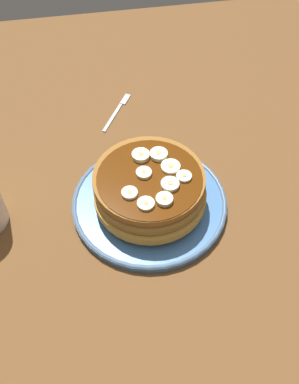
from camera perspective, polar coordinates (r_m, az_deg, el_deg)
name	(u,v)px	position (r cm, az deg, el deg)	size (l,w,h in cm)	color
ground_plane	(150,210)	(77.80, 0.00, -2.41)	(140.00, 140.00, 3.00)	brown
plate	(150,202)	(75.95, 0.00, -1.38)	(27.87, 27.87, 1.50)	#3F72B2
pancake_stack	(150,190)	(73.02, 0.00, 0.27)	(20.54, 19.84, 6.36)	#BB8133
banana_slice_0	(144,173)	(71.05, -0.77, 2.59)	(2.70, 2.70, 0.82)	#FBEBBA
banana_slice_1	(171,167)	(72.17, 2.87, 3.44)	(3.38, 3.38, 0.69)	#F1F0BE
banana_slice_2	(141,155)	(73.67, -1.19, 4.97)	(3.16, 3.16, 1.02)	#EDF1B6
banana_slice_3	(146,204)	(66.95, -0.50, -1.62)	(2.83, 2.83, 0.76)	#EFEBB8
banana_slice_4	(164,199)	(67.39, 2.02, -1.02)	(2.81, 2.81, 0.97)	#F0EDC3
banana_slice_5	(130,193)	(68.34, -2.72, -0.16)	(2.68, 2.68, 0.78)	beige
banana_slice_6	(170,184)	(69.44, 2.80, 1.03)	(3.10, 3.10, 0.89)	#F0EFC4
banana_slice_7	(184,176)	(70.85, 4.69, 2.11)	(2.63, 2.63, 0.70)	#EAF0C2
banana_slice_8	(159,154)	(73.89, 1.25, 5.11)	(3.19, 3.19, 0.97)	#F8EFC2
fork	(117,110)	(94.74, -4.40, 11.06)	(11.70, 7.43, 0.50)	silver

